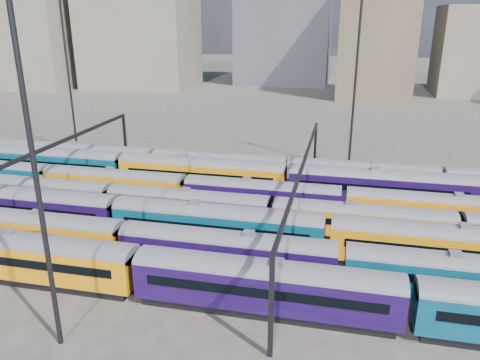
% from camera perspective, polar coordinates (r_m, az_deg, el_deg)
% --- Properties ---
extents(ground, '(500.00, 500.00, 0.00)m').
position_cam_1_polar(ground, '(53.40, -3.49, -5.47)').
color(ground, '#3C3832').
rests_on(ground, ground).
extents(rake_0, '(128.90, 3.14, 5.30)m').
position_cam_1_polar(rake_0, '(40.32, -12.43, -10.19)').
color(rake_0, black).
rests_on(rake_0, ground).
extents(rake_1, '(121.13, 2.95, 4.97)m').
position_cam_1_polar(rake_1, '(45.89, -14.08, -6.78)').
color(rake_1, black).
rests_on(rake_1, ground).
extents(rake_2, '(109.50, 3.21, 5.41)m').
position_cam_1_polar(rake_2, '(56.95, -24.71, -2.58)').
color(rake_2, black).
rests_on(rake_2, ground).
extents(rake_3, '(113.99, 2.78, 4.67)m').
position_cam_1_polar(rake_3, '(51.05, 3.85, -3.68)').
color(rake_3, black).
rests_on(rake_3, ground).
extents(rake_4, '(95.34, 2.80, 4.69)m').
position_cam_1_polar(rake_4, '(61.98, -15.07, -0.11)').
color(rake_4, black).
rests_on(rake_4, ground).
extents(rake_5, '(137.17, 3.34, 5.65)m').
position_cam_1_polar(rake_5, '(66.61, -14.14, 1.77)').
color(rake_5, black).
rests_on(rake_5, ground).
extents(rake_6, '(118.81, 2.90, 4.87)m').
position_cam_1_polar(rake_6, '(70.01, -10.48, 2.53)').
color(rake_6, black).
rests_on(rake_6, ground).
extents(gantry_1, '(0.35, 40.35, 8.03)m').
position_cam_1_polar(gantry_1, '(59.59, -22.46, 2.67)').
color(gantry_1, black).
rests_on(gantry_1, ground).
extents(gantry_2, '(0.35, 40.35, 8.03)m').
position_cam_1_polar(gantry_2, '(49.17, 7.62, 0.69)').
color(gantry_2, black).
rests_on(gantry_2, ground).
extents(mast_1, '(1.40, 0.50, 25.60)m').
position_cam_1_polar(mast_1, '(81.78, -20.22, 12.24)').
color(mast_1, black).
rests_on(mast_1, ground).
extents(mast_2, '(1.40, 0.50, 25.60)m').
position_cam_1_polar(mast_2, '(32.03, -23.93, 2.51)').
color(mast_2, black).
rests_on(mast_2, ground).
extents(mast_3, '(1.40, 0.50, 25.60)m').
position_cam_1_polar(mast_3, '(71.01, 13.91, 11.95)').
color(mast_3, black).
rests_on(mast_3, ground).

